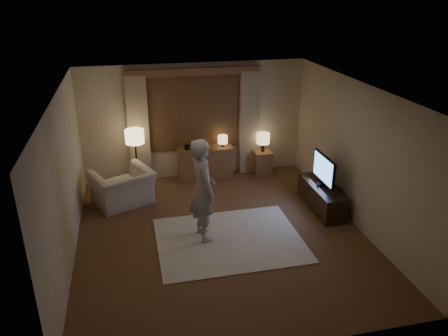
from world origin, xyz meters
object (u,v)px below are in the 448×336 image
object	(u,v)px
armchair	(123,188)
tv_stand	(321,197)
side_table	(262,163)
person	(203,190)
sideboard	(206,164)

from	to	relation	value
armchair	tv_stand	xyz separation A→B (m)	(3.82, -1.08, -0.11)
side_table	tv_stand	size ratio (longest dim) A/B	0.40
tv_stand	person	size ratio (longest dim) A/B	0.77
sideboard	side_table	bearing A→B (deg)	-2.14
armchair	person	size ratio (longest dim) A/B	0.61
sideboard	armchair	bearing A→B (deg)	-154.23
side_table	tv_stand	world-z (taller)	side_table
sideboard	armchair	world-z (taller)	armchair
side_table	tv_stand	xyz separation A→B (m)	(0.62, -1.93, -0.03)
side_table	person	size ratio (longest dim) A/B	0.31
sideboard	tv_stand	xyz separation A→B (m)	(1.96, -1.98, -0.10)
armchair	person	distance (m)	2.19
person	armchair	bearing A→B (deg)	31.12
person	tv_stand	bearing A→B (deg)	-86.31
sideboard	person	world-z (taller)	person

